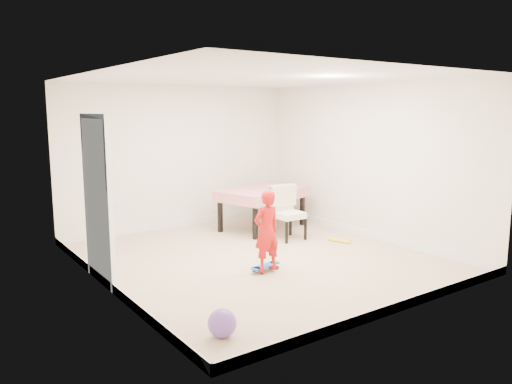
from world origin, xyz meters
TOP-DOWN VIEW (x-y plane):
  - ground at (0.00, 0.00)m, footprint 5.00×5.00m
  - ceiling at (0.00, 0.00)m, footprint 4.50×5.00m
  - wall_back at (0.00, 2.48)m, footprint 4.50×0.04m
  - wall_front at (0.00, -2.48)m, footprint 4.50×0.04m
  - wall_left at (-2.23, 0.00)m, footprint 0.04×5.00m
  - wall_right at (2.23, 0.00)m, footprint 0.04×5.00m
  - door at (-2.22, 0.30)m, footprint 0.11×0.94m
  - baseboard_back at (0.00, 2.49)m, footprint 4.50×0.02m
  - baseboard_front at (0.00, -2.49)m, footprint 4.50×0.02m
  - baseboard_left at (-2.24, 0.00)m, footprint 0.02×5.00m
  - baseboard_right at (2.24, 0.00)m, footprint 0.02×5.00m
  - dining_table at (1.15, 1.49)m, footprint 1.79×1.38m
  - dining_chair at (1.05, 0.60)m, footprint 0.50×0.58m
  - skateboard at (-0.26, -0.53)m, footprint 0.54×0.28m
  - child at (-0.31, -0.62)m, footprint 0.40×0.27m
  - balloon at (-1.79, -1.91)m, footprint 0.28×0.28m
  - foam_toy at (1.60, -0.05)m, footprint 0.18×0.40m

SIDE VIEW (x-z plane):
  - ground at x=0.00m, z-range 0.00..0.00m
  - foam_toy at x=1.60m, z-range 0.00..0.06m
  - skateboard at x=-0.26m, z-range 0.00..0.08m
  - baseboard_back at x=0.00m, z-range 0.00..0.12m
  - baseboard_front at x=0.00m, z-range 0.00..0.12m
  - baseboard_left at x=-2.24m, z-range 0.00..0.12m
  - baseboard_right at x=2.24m, z-range 0.00..0.12m
  - balloon at x=-1.79m, z-range 0.00..0.28m
  - dining_table at x=1.15m, z-range 0.00..0.74m
  - dining_chair at x=1.05m, z-range 0.00..0.91m
  - child at x=-0.31m, z-range 0.00..1.08m
  - door at x=-2.22m, z-range -0.03..2.08m
  - wall_back at x=0.00m, z-range 0.00..2.60m
  - wall_front at x=0.00m, z-range 0.00..2.60m
  - wall_left at x=-2.23m, z-range 0.00..2.60m
  - wall_right at x=2.23m, z-range 0.00..2.60m
  - ceiling at x=0.00m, z-range 2.56..2.60m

